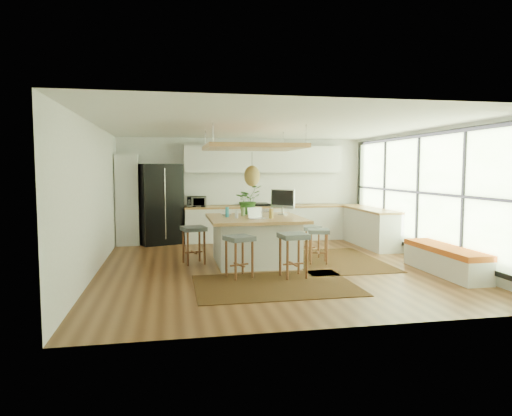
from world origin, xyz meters
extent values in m
plane|color=#532E17|center=(0.00, 0.00, 0.00)|extent=(7.00, 7.00, 0.00)
plane|color=white|center=(0.00, 0.00, 2.70)|extent=(7.00, 7.00, 0.00)
plane|color=silver|center=(0.00, 3.50, 1.35)|extent=(6.50, 0.00, 6.50)
plane|color=silver|center=(0.00, -3.50, 1.35)|extent=(6.50, 0.00, 6.50)
plane|color=silver|center=(-3.25, 0.00, 1.35)|extent=(0.00, 7.00, 7.00)
plane|color=silver|center=(3.25, 0.00, 1.35)|extent=(0.00, 7.00, 7.00)
cube|color=silver|center=(-2.95, 3.18, 1.12)|extent=(0.55, 0.60, 2.25)
cube|color=silver|center=(0.55, 3.18, 0.44)|extent=(4.20, 0.60, 0.88)
cube|color=olive|center=(0.55, 3.18, 0.90)|extent=(4.24, 0.64, 0.05)
cube|color=white|center=(0.55, 3.48, 1.35)|extent=(4.20, 0.02, 0.80)
cube|color=silver|center=(0.55, 3.32, 2.15)|extent=(4.20, 0.34, 0.70)
cube|color=silver|center=(2.93, 2.00, 0.44)|extent=(0.60, 2.50, 0.88)
cube|color=olive|center=(2.93, 2.00, 0.90)|extent=(0.64, 2.54, 0.05)
cube|color=black|center=(-0.25, -1.43, 0.01)|extent=(2.60, 1.80, 0.01)
cube|color=black|center=(1.42, 0.28, 0.01)|extent=(1.80, 2.60, 0.01)
imported|color=#A5A5AA|center=(-1.24, 3.12, 1.09)|extent=(0.50, 0.29, 0.33)
imported|color=#1E4C19|center=(-0.28, 1.00, 1.17)|extent=(0.80, 0.82, 0.48)
imported|color=white|center=(-0.79, 0.70, 0.96)|extent=(0.25, 0.25, 0.05)
cylinder|color=#30A1C1|center=(-0.79, 0.48, 1.03)|extent=(0.07, 0.07, 0.19)
cylinder|color=white|center=(-0.64, 0.23, 1.03)|extent=(0.07, 0.07, 0.19)
cylinder|color=#AC8A39|center=(0.01, 0.08, 1.03)|extent=(0.07, 0.07, 0.19)
cylinder|color=white|center=(0.11, 0.43, 1.03)|extent=(0.07, 0.07, 0.19)
cylinder|color=#6F8F56|center=(-0.44, 0.63, 1.03)|extent=(0.07, 0.07, 0.19)
camera|label=1|loc=(-1.90, -8.44, 1.88)|focal=31.66mm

